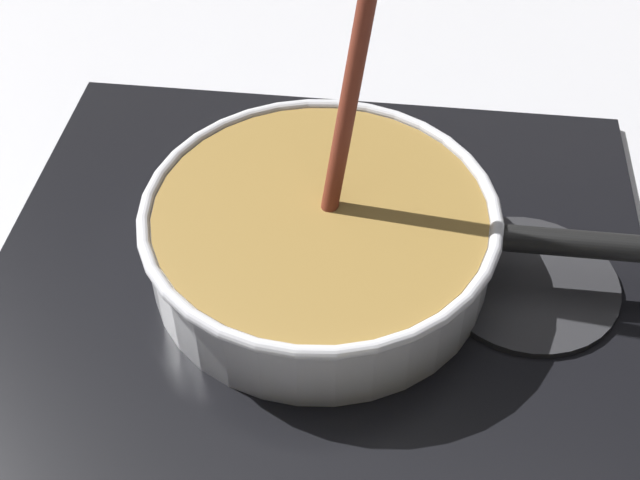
{
  "coord_description": "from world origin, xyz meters",
  "views": [
    {
      "loc": [
        0.19,
        -0.43,
        0.55
      ],
      "look_at": [
        0.13,
        0.06,
        0.05
      ],
      "focal_mm": 47.69,
      "sensor_mm": 36.0,
      "label": 1
    }
  ],
  "objects": [
    {
      "name": "spare_burner",
      "position": [
        0.31,
        0.06,
        0.01
      ],
      "size": [
        0.15,
        0.15,
        0.01
      ],
      "primitive_type": "cylinder",
      "color": "#262628",
      "rests_on": "hob_plate"
    },
    {
      "name": "burner_ring",
      "position": [
        0.13,
        0.06,
        0.02
      ],
      "size": [
        0.21,
        0.21,
        0.01
      ],
      "primitive_type": "torus",
      "color": "#592D0C",
      "rests_on": "hob_plate"
    },
    {
      "name": "hob_plate",
      "position": [
        0.13,
        0.06,
        0.01
      ],
      "size": [
        0.56,
        0.48,
        0.01
      ],
      "primitive_type": "cube",
      "color": "black",
      "rests_on": "ground"
    },
    {
      "name": "cooking_pan",
      "position": [
        0.13,
        0.06,
        0.05
      ],
      "size": [
        0.44,
        0.29,
        0.33
      ],
      "color": "silver",
      "rests_on": "hob_plate"
    },
    {
      "name": "ground",
      "position": [
        0.0,
        0.0,
        -0.02
      ],
      "size": [
        2.4,
        1.6,
        0.04
      ],
      "primitive_type": "cube",
      "color": "#B7B7BC"
    }
  ]
}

